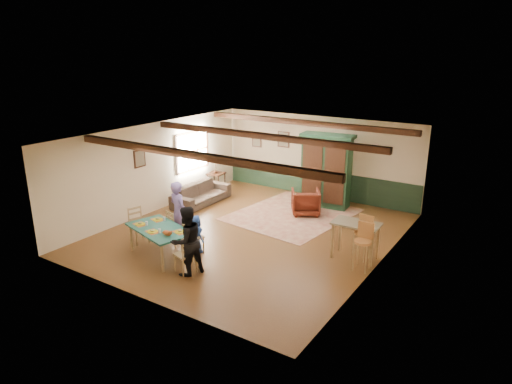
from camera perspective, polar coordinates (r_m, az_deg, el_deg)
The scene contains 35 objects.
floor at distance 12.41m, azimuth -0.59°, elevation -5.16°, with size 8.00×8.00×0.00m, color #503016.
wall_back at distance 15.34m, azimuth 7.71°, elevation 4.40°, with size 7.00×0.02×2.70m, color beige.
wall_left at distance 14.13m, azimuth -12.53°, elevation 3.01°, with size 0.02×8.00×2.70m, color beige.
wall_right at distance 10.53m, azimuth 15.49°, elevation -2.18°, with size 0.02×8.00×2.70m, color beige.
ceiling at distance 11.64m, azimuth -0.63°, elevation 7.20°, with size 7.00×8.00×0.02m, color white.
wainscot_back at distance 15.55m, azimuth 7.55°, elevation 1.16°, with size 6.95×0.03×0.90m, color #1B3120.
ceiling_beam_front at distance 9.87m, azimuth -8.06°, elevation 4.61°, with size 6.95×0.16×0.16m, color black.
ceiling_beam_mid at distance 11.99m, azimuth 0.44°, elevation 7.06°, with size 6.95×0.16×0.16m, color black.
ceiling_beam_back at distance 14.22m, azimuth 6.16°, elevation 8.61°, with size 6.95×0.16×0.16m, color black.
window_left at distance 15.27m, azimuth -7.98°, elevation 5.10°, with size 0.06×1.60×1.30m, color white, non-canonical shape.
picture_left_wall at distance 13.62m, azimuth -14.34°, elevation 4.08°, with size 0.04×0.42×0.52m, color tan, non-canonical shape.
picture_back_a at distance 15.81m, azimuth 3.45°, elevation 6.58°, with size 0.45×0.04×0.55m, color tan, non-canonical shape.
picture_back_b at distance 16.39m, azimuth 0.08°, elevation 6.47°, with size 0.38×0.04×0.48m, color tan, non-canonical shape.
dining_table at distance 11.20m, azimuth -11.85°, elevation -6.16°, with size 1.72×0.95×0.71m, color #1A554A, non-canonical shape.
dining_chair_far_left at distance 11.78m, azimuth -9.88°, elevation -4.34°, with size 0.40×0.42×0.91m, color #9D7C4E, non-canonical shape.
dining_chair_far_right at distance 11.18m, azimuth -7.84°, elevation -5.46°, with size 0.40×0.42×0.91m, color #9D7C4E, non-canonical shape.
dining_chair_end_left at distance 12.07m, azimuth -14.43°, elevation -4.10°, with size 0.40×0.42×0.91m, color #9D7C4E, non-canonical shape.
dining_chair_end_right at distance 10.29m, azimuth -8.87°, elevation -7.60°, with size 0.40×0.42×0.91m, color #9D7C4E, non-canonical shape.
person_man at distance 11.69m, azimuth -9.65°, elevation -2.57°, with size 0.60×0.39×1.64m, color #705B9C.
person_woman at distance 10.08m, azimuth -8.66°, elevation -6.06°, with size 0.76×0.60×1.57m, color black.
person_child at distance 11.20m, azimuth -7.52°, elevation -5.24°, with size 0.47×0.30×0.96m, color navy.
cat at distance 10.56m, azimuth -11.05°, elevation -4.98°, with size 0.34×0.13×0.17m, color #BE4F21, non-canonical shape.
place_setting_near_left at distance 11.38m, azimuth -14.32°, elevation -3.71°, with size 0.38×0.29×0.11m, color gold, non-canonical shape.
place_setting_near_center at distance 10.86m, azimuth -12.83°, elevation -4.63°, with size 0.38×0.29×0.11m, color gold, non-canonical shape.
place_setting_far_left at distance 11.58m, azimuth -12.22°, elevation -3.18°, with size 0.38×0.29×0.11m, color gold, non-canonical shape.
place_setting_far_right at distance 10.73m, azimuth -9.50°, elevation -4.71°, with size 0.38×0.29×0.11m, color gold, non-canonical shape.
area_rug at distance 13.80m, azimuth 4.54°, elevation -2.81°, with size 2.99×3.55×0.01m, color beige.
armoire at distance 14.36m, azimuth 8.78°, elevation 2.63°, with size 1.63×0.65×2.30m, color #153621.
armchair at distance 13.78m, azimuth 6.21°, elevation -1.25°, with size 0.81×0.83×0.76m, color #42130D.
sofa at distance 14.80m, azimuth -6.86°, elevation -0.19°, with size 2.18×0.85×0.64m, color #382B23.
end_table at distance 16.02m, azimuth -4.99°, elevation 1.27°, with size 0.53×0.53×0.65m, color black, non-canonical shape.
table_lamp at distance 15.85m, azimuth -5.05°, elevation 3.44°, with size 0.33×0.33×0.60m, color #C9B482, non-canonical shape.
counter_table at distance 11.06m, azimuth 12.28°, elevation -5.96°, with size 1.09×0.63×0.91m, color tan, non-canonical shape.
bar_stool_left at distance 11.03m, azimuth 13.12°, elevation -5.63°, with size 0.38×0.41×1.07m, color tan, non-canonical shape.
bar_stool_right at distance 10.52m, azimuth 13.16°, elevation -6.74°, with size 0.39×0.43×1.09m, color tan, non-canonical shape.
Camera 1 is at (6.35, -9.54, 4.77)m, focal length 32.00 mm.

